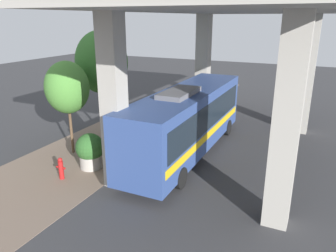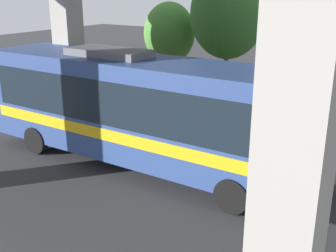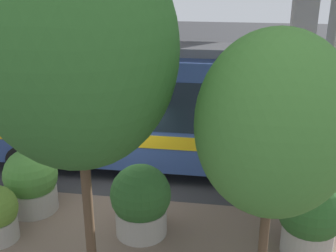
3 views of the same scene
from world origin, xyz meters
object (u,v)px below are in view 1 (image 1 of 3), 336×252
(planter_front, at_px, (162,119))
(street_tree_near, at_px, (102,62))
(planter_middle, at_px, (90,151))
(street_tree_far, at_px, (67,88))
(planter_extra, at_px, (147,118))
(fire_hydrant, at_px, (61,168))
(bus, at_px, (187,118))
(planter_back, at_px, (132,131))

(planter_front, distance_m, street_tree_near, 5.45)
(street_tree_near, bearing_deg, planter_middle, -63.94)
(planter_front, bearing_deg, street_tree_far, -118.09)
(street_tree_near, height_order, street_tree_far, street_tree_near)
(planter_extra, bearing_deg, fire_hydrant, -89.55)
(bus, height_order, street_tree_near, street_tree_near)
(bus, bearing_deg, street_tree_far, -156.20)
(fire_hydrant, distance_m, planter_front, 8.38)
(fire_hydrant, bearing_deg, bus, 51.77)
(street_tree_far, bearing_deg, planter_back, 47.31)
(fire_hydrant, bearing_deg, planter_extra, 90.45)
(planter_middle, height_order, street_tree_far, street_tree_far)
(bus, height_order, street_tree_far, street_tree_far)
(planter_front, xyz_separation_m, planter_middle, (-0.77, -6.69, 0.13))
(planter_back, height_order, planter_extra, planter_back)
(fire_hydrant, height_order, street_tree_far, street_tree_far)
(planter_middle, xyz_separation_m, planter_back, (0.19, 3.73, -0.09))
(fire_hydrant, relative_size, planter_extra, 0.81)
(fire_hydrant, distance_m, planter_back, 5.37)
(planter_back, relative_size, street_tree_far, 0.34)
(bus, bearing_deg, planter_middle, -134.65)
(planter_extra, relative_size, street_tree_near, 0.20)
(planter_front, bearing_deg, street_tree_near, -137.96)
(planter_back, relative_size, planter_extra, 1.28)
(bus, xyz_separation_m, street_tree_near, (-5.76, 0.39, 2.66))
(planter_back, bearing_deg, planter_front, 78.85)
(planter_extra, bearing_deg, bus, -36.42)
(bus, height_order, planter_front, bus)
(planter_extra, xyz_separation_m, street_tree_far, (-1.61, -5.76, 3.08))
(fire_hydrant, xyz_separation_m, planter_extra, (-0.07, 8.52, 0.12))
(bus, distance_m, street_tree_far, 6.66)
(planter_middle, height_order, planter_back, planter_middle)
(street_tree_far, bearing_deg, planter_extra, 74.41)
(bus, distance_m, planter_middle, 5.42)
(planter_extra, xyz_separation_m, street_tree_near, (-1.47, -2.77, 4.08))
(planter_front, height_order, street_tree_far, street_tree_far)
(planter_front, xyz_separation_m, street_tree_near, (-2.81, -2.53, 3.93))
(street_tree_near, bearing_deg, planter_extra, 62.08)
(bus, relative_size, planter_front, 6.85)
(planter_front, height_order, planter_extra, planter_front)
(planter_middle, relative_size, planter_extra, 1.35)
(fire_hydrant, height_order, planter_middle, planter_middle)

